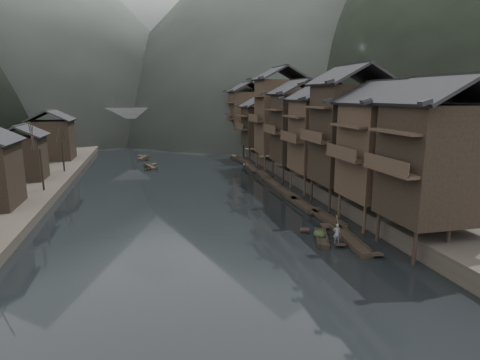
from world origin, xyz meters
name	(u,v)px	position (x,y,z in m)	size (l,w,h in m)	color
water	(201,233)	(0.00, 0.00, 0.00)	(300.00, 300.00, 0.00)	black
right_bank	(345,151)	(35.00, 40.00, 0.90)	(40.00, 200.00, 1.80)	#2D2823
stilt_houses	(303,117)	(17.28, 19.36, 9.08)	(9.00, 67.60, 16.95)	black
left_houses	(13,148)	(-20.50, 20.12, 5.66)	(8.10, 53.20, 8.73)	black
bare_trees	(20,155)	(-17.00, 10.20, 6.19)	(3.57, 41.44, 7.14)	black
moored_sampans	(267,179)	(12.39, 20.61, 0.20)	(2.59, 60.19, 0.47)	black
midriver_boats	(168,157)	(-0.47, 44.90, 0.20)	(15.75, 24.49, 0.44)	black
stone_bridge	(163,123)	(0.00, 72.00, 5.11)	(40.00, 6.00, 9.00)	#4C4C4F
hills	(164,13)	(6.06, 166.90, 49.45)	(320.00, 380.00, 108.59)	black
hero_sampan	(322,237)	(9.88, -4.02, 0.20)	(2.46, 4.82, 0.43)	black
cargo_heap	(320,230)	(9.80, -3.81, 0.75)	(1.06, 1.39, 0.64)	black
boatman	(337,231)	(10.46, -5.60, 1.26)	(0.61, 0.40, 1.66)	slate
bamboo_pole	(341,201)	(10.66, -5.60, 3.77)	(0.06, 0.06, 4.44)	#8C7A51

